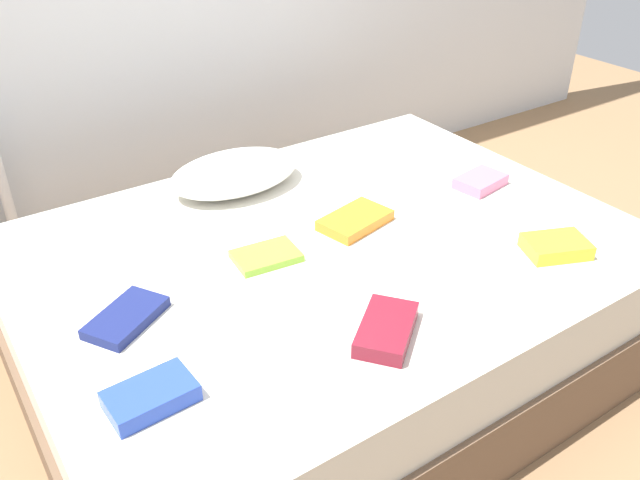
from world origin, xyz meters
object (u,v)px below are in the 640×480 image
Objects in this scene: pillow at (235,173)px; textbook_navy at (126,318)px; textbook_maroon at (386,329)px; textbook_orange at (355,220)px; bed at (328,303)px; textbook_lime at (266,256)px; textbook_pink at (480,181)px; textbook_yellow at (556,246)px; textbook_blue at (151,396)px.

pillow is 2.21× the size of textbook_navy.
textbook_maroon is at bearing -70.21° from textbook_navy.
textbook_orange is 0.84m from textbook_navy.
bed is 9.96× the size of textbook_lime.
textbook_maroon is 1.01× the size of textbook_navy.
textbook_pink is 0.49m from textbook_yellow.
textbook_yellow reaches higher than textbook_pink.
textbook_orange reaches higher than textbook_lime.
textbook_lime is at bearing -24.47° from textbook_navy.
textbook_orange is at bearing 8.30° from textbook_lime.
bed is at bearing -82.40° from pillow.
textbook_orange is (0.89, 0.40, -0.00)m from textbook_blue.
textbook_navy is at bearing 172.26° from textbook_orange.
textbook_blue reaches higher than bed.
textbook_maroon is 0.62m from textbook_blue.
textbook_blue is (-0.69, -0.88, -0.04)m from pillow.
textbook_maroon is 0.71m from textbook_navy.
textbook_orange is (0.21, -0.48, -0.04)m from pillow.
textbook_yellow is 1.33m from textbook_navy.
textbook_blue is at bearing 130.63° from textbook_maroon.
textbook_navy is at bearing 172.23° from textbook_pink.
bed is 8.72× the size of textbook_maroon.
textbook_pink is (0.93, -0.02, 0.01)m from textbook_lime.
textbook_navy is (-0.70, -0.03, 0.27)m from bed.
textbook_yellow is 0.80× the size of textbook_orange.
textbook_yellow is (0.63, -0.98, -0.04)m from pillow.
textbook_maroon is 0.59m from textbook_orange.
bed is 0.75m from textbook_pink.
textbook_pink is at bearing -29.73° from textbook_navy.
pillow is 2.06× the size of textbook_orange.
textbook_lime is at bearing 174.07° from bed.
textbook_maroon and textbook_blue have the same top height.
textbook_orange is (-0.43, 0.50, -0.01)m from textbook_yellow.
textbook_blue is 0.98m from textbook_orange.
textbook_orange is at bearing 23.01° from textbook_maroon.
textbook_orange is at bearing 167.34° from textbook_pink.
textbook_navy reaches higher than textbook_lime.
textbook_orange is 1.07× the size of textbook_navy.
textbook_pink is at bearing 11.26° from textbook_blue.
bed is at bearing 0.06° from textbook_lime.
textbook_navy is at bearing 77.02° from textbook_blue.
pillow is at bearing 145.43° from textbook_yellow.
textbook_blue is 0.84× the size of textbook_orange.
textbook_yellow is at bearing -50.09° from textbook_navy.
textbook_yellow is at bearing -39.44° from bed.
textbook_pink is at bearing 4.87° from textbook_lime.
pillow is 1.00m from textbook_maroon.
textbook_navy is at bearing -176.07° from textbook_yellow.
pillow reaches higher than textbook_maroon.
textbook_lime is 0.66m from textbook_blue.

